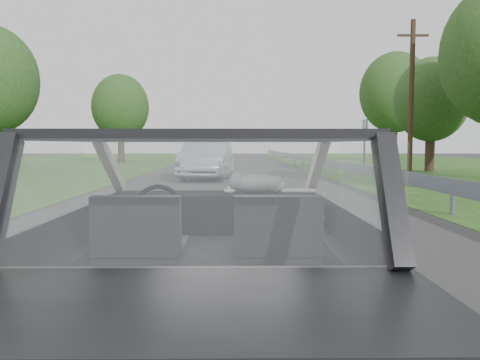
{
  "coord_description": "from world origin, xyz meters",
  "views": [
    {
      "loc": [
        0.16,
        -3.01,
        1.38
      ],
      "look_at": [
        0.2,
        0.54,
        1.11
      ],
      "focal_mm": 35.0,
      "sensor_mm": 36.0,
      "label": 1
    }
  ],
  "objects_px": {
    "other_car": "(207,158)",
    "utility_pole": "(411,98)",
    "cat": "(257,183)",
    "highway_sign": "(364,145)",
    "subject_car": "(211,245)"
  },
  "relations": [
    {
      "from": "subject_car",
      "to": "cat",
      "type": "height_order",
      "value": "subject_car"
    },
    {
      "from": "cat",
      "to": "other_car",
      "type": "relative_size",
      "value": 0.11
    },
    {
      "from": "cat",
      "to": "other_car",
      "type": "bearing_deg",
      "value": 92.27
    },
    {
      "from": "other_car",
      "to": "highway_sign",
      "type": "relative_size",
      "value": 1.84
    },
    {
      "from": "highway_sign",
      "to": "utility_pole",
      "type": "xyz_separation_m",
      "value": [
        1.17,
        -3.38,
        2.16
      ]
    },
    {
      "from": "cat",
      "to": "utility_pole",
      "type": "bearing_deg",
      "value": 63.5
    },
    {
      "from": "highway_sign",
      "to": "subject_car",
      "type": "bearing_deg",
      "value": -105.33
    },
    {
      "from": "other_car",
      "to": "utility_pole",
      "type": "bearing_deg",
      "value": 18.37
    },
    {
      "from": "cat",
      "to": "other_car",
      "type": "distance_m",
      "value": 15.42
    },
    {
      "from": "subject_car",
      "to": "utility_pole",
      "type": "height_order",
      "value": "utility_pole"
    },
    {
      "from": "highway_sign",
      "to": "utility_pole",
      "type": "bearing_deg",
      "value": -68.25
    },
    {
      "from": "highway_sign",
      "to": "other_car",
      "type": "bearing_deg",
      "value": -141.29
    },
    {
      "from": "other_car",
      "to": "highway_sign",
      "type": "xyz_separation_m",
      "value": [
        8.05,
        5.88,
        0.53
      ]
    },
    {
      "from": "utility_pole",
      "to": "cat",
      "type": "bearing_deg",
      "value": -113.92
    },
    {
      "from": "subject_car",
      "to": "cat",
      "type": "bearing_deg",
      "value": 62.76
    }
  ]
}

